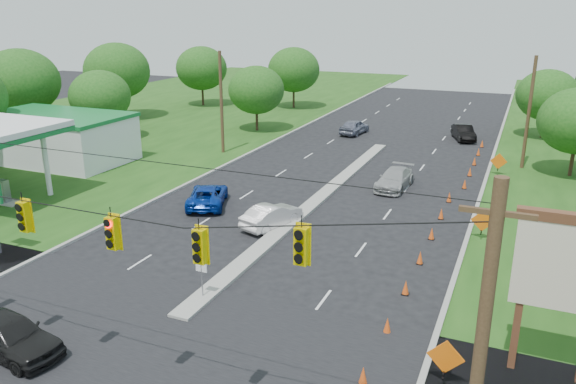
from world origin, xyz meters
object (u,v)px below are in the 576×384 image
at_px(gas_station, 43,136).
at_px(black_sedan, 9,335).
at_px(white_sedan, 272,216).
at_px(blue_pickup, 207,195).
at_px(pylon_sign, 571,272).

bearing_deg(gas_station, black_sedan, -47.08).
relative_size(white_sedan, blue_pickup, 0.85).
bearing_deg(gas_station, blue_pickup, -10.40).
xyz_separation_m(gas_station, white_sedan, (22.78, -5.00, -1.89)).
relative_size(pylon_sign, blue_pickup, 1.24).
distance_m(gas_station, blue_pickup, 17.66).
relative_size(gas_station, white_sedan, 4.70).
height_order(pylon_sign, white_sedan, pylon_sign).
height_order(black_sedan, white_sedan, black_sedan).
bearing_deg(pylon_sign, white_sedan, 149.19).
height_order(pylon_sign, black_sedan, pylon_sign).
relative_size(gas_station, blue_pickup, 3.99).
bearing_deg(black_sedan, white_sedan, -5.91).
relative_size(black_sedan, blue_pickup, 0.93).
xyz_separation_m(pylon_sign, black_sedan, (-18.75, -6.61, -3.22)).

